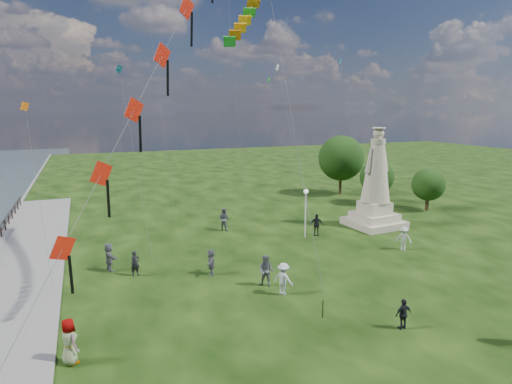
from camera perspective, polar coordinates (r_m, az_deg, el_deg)
name	(u,v)px	position (r m, az deg, el deg)	size (l,w,h in m)	color
statue	(376,190)	(38.09, 15.65, 0.28)	(4.49, 4.49, 8.53)	tan
lamppost	(306,203)	(33.79, 6.65, -1.43)	(0.36, 0.36, 3.90)	silver
tree_row	(359,165)	(49.67, 13.61, 3.50)	(7.83, 14.60, 6.99)	#382314
person_1	(266,271)	(24.93, 1.37, -10.50)	(0.91, 0.56, 1.87)	#595960
person_2	(283,279)	(24.01, 3.67, -11.48)	(1.17, 0.60, 1.80)	silver
person_3	(403,314)	(21.72, 19.06, -15.13)	(0.86, 0.44, 1.47)	black
person_5	(109,257)	(28.73, -18.98, -8.20)	(1.69, 0.73, 1.82)	#595960
person_6	(135,263)	(27.49, -15.81, -9.15)	(0.57, 0.38, 1.58)	black
person_7	(224,219)	(36.04, -4.30, -3.62)	(0.93, 0.58, 1.92)	#595960
person_8	(404,238)	(32.87, 19.11, -5.86)	(1.11, 0.57, 1.72)	silver
person_9	(316,225)	(34.88, 8.05, -4.33)	(1.04, 0.53, 1.77)	black
person_10	(69,342)	(19.57, -23.65, -17.80)	(0.94, 0.58, 1.92)	#595960
person_11	(211,262)	(26.77, -6.00, -9.25)	(1.53, 0.66, 1.65)	#595960
red_kite_train	(146,91)	(18.57, -14.41, 12.91)	(10.45, 9.35, 17.44)	black
small_kites	(219,62)	(38.49, -4.94, 16.84)	(27.82, 19.63, 33.33)	teal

